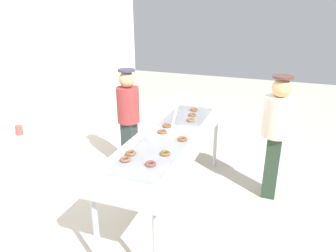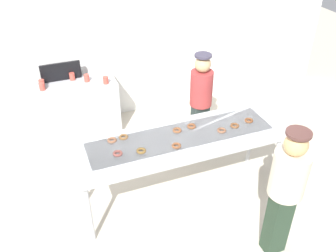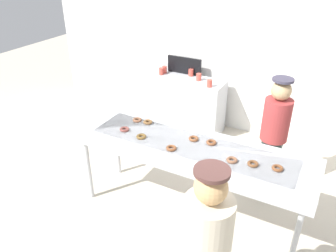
{
  "view_description": "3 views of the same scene",
  "coord_description": "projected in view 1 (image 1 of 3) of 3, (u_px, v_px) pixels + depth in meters",
  "views": [
    {
      "loc": [
        -3.33,
        -1.18,
        2.49
      ],
      "look_at": [
        -0.11,
        -0.01,
        1.15
      ],
      "focal_mm": 33.84,
      "sensor_mm": 36.0,
      "label": 1
    },
    {
      "loc": [
        -1.48,
        -3.4,
        3.64
      ],
      "look_at": [
        -0.21,
        -0.09,
        1.26
      ],
      "focal_mm": 39.48,
      "sensor_mm": 36.0,
      "label": 2
    },
    {
      "loc": [
        1.27,
        -2.9,
        2.97
      ],
      "look_at": [
        -0.22,
        -0.11,
        1.24
      ],
      "focal_mm": 36.0,
      "sensor_mm": 36.0,
      "label": 3
    }
  ],
  "objects": [
    {
      "name": "customer_waiting",
      "position": [
        276.0,
        129.0,
        4.06
      ],
      "size": [
        0.37,
        0.37,
        1.67
      ],
      "rotation": [
        0.0,
        0.0,
        0.05
      ],
      "color": "#253929",
      "rests_on": "ground"
    },
    {
      "name": "paper_cup_4",
      "position": [
        19.0,
        130.0,
        3.97
      ],
      "size": [
        0.08,
        0.08,
        0.12
      ],
      "primitive_type": "cylinder",
      "color": "#CC4C3F",
      "rests_on": "prep_counter"
    },
    {
      "name": "chocolate_donut_6",
      "position": [
        162.0,
        132.0,
        3.85
      ],
      "size": [
        0.14,
        0.14,
        0.03
      ],
      "primitive_type": "torus",
      "rotation": [
        0.0,
        0.0,
        0.31
      ],
      "color": "brown",
      "rests_on": "fryer_conveyor"
    },
    {
      "name": "chocolate_donut_2",
      "position": [
        165.0,
        153.0,
        3.29
      ],
      "size": [
        0.15,
        0.15,
        0.03
      ],
      "primitive_type": "torus",
      "rotation": [
        0.0,
        0.0,
        2.03
      ],
      "color": "brown",
      "rests_on": "fryer_conveyor"
    },
    {
      "name": "back_wall",
      "position": [
        6.0,
        79.0,
        4.44
      ],
      "size": [
        8.0,
        0.12,
        2.99
      ],
      "primitive_type": "cube",
      "color": "white",
      "rests_on": "ground"
    },
    {
      "name": "chocolate_donut_9",
      "position": [
        131.0,
        153.0,
        3.3
      ],
      "size": [
        0.14,
        0.14,
        0.03
      ],
      "primitive_type": "torus",
      "rotation": [
        0.0,
        0.0,
        2.88
      ],
      "color": "brown",
      "rests_on": "fryer_conveyor"
    },
    {
      "name": "chocolate_donut_8",
      "position": [
        194.0,
        110.0,
        4.64
      ],
      "size": [
        0.13,
        0.13,
        0.03
      ],
      "primitive_type": "torus",
      "rotation": [
        0.0,
        0.0,
        1.7
      ],
      "color": "brown",
      "rests_on": "fryer_conveyor"
    },
    {
      "name": "chocolate_donut_3",
      "position": [
        125.0,
        159.0,
        3.16
      ],
      "size": [
        0.16,
        0.16,
        0.03
      ],
      "primitive_type": "torus",
      "rotation": [
        0.0,
        0.0,
        2.21
      ],
      "color": "brown",
      "rests_on": "fryer_conveyor"
    },
    {
      "name": "chocolate_donut_4",
      "position": [
        167.0,
        126.0,
        4.03
      ],
      "size": [
        0.15,
        0.15,
        0.03
      ],
      "primitive_type": "torus",
      "rotation": [
        0.0,
        0.0,
        1.12
      ],
      "color": "brown",
      "rests_on": "fryer_conveyor"
    },
    {
      "name": "chocolate_donut_1",
      "position": [
        190.0,
        120.0,
        4.24
      ],
      "size": [
        0.12,
        0.12,
        0.03
      ],
      "primitive_type": "torus",
      "rotation": [
        0.0,
        0.0,
        1.63
      ],
      "color": "brown",
      "rests_on": "fryer_conveyor"
    },
    {
      "name": "worker_baker",
      "position": [
        128.0,
        114.0,
        4.79
      ],
      "size": [
        0.34,
        0.34,
        1.6
      ],
      "rotation": [
        0.0,
        0.0,
        2.94
      ],
      "color": "#273532",
      "rests_on": "ground"
    },
    {
      "name": "chocolate_donut_7",
      "position": [
        182.0,
        139.0,
        3.64
      ],
      "size": [
        0.13,
        0.13,
        0.03
      ],
      "primitive_type": "torus",
      "rotation": [
        0.0,
        0.0,
        1.46
      ],
      "color": "brown",
      "rests_on": "fryer_conveyor"
    },
    {
      "name": "fryer_conveyor",
      "position": [
        171.0,
        140.0,
        3.86
      ],
      "size": [
        2.72,
        0.78,
        1.01
      ],
      "color": "#B7BABF",
      "rests_on": "ground"
    },
    {
      "name": "ground_plane",
      "position": [
        171.0,
        204.0,
        4.2
      ],
      "size": [
        16.0,
        16.0,
        0.0
      ],
      "primitive_type": "plane",
      "color": "beige"
    },
    {
      "name": "chocolate_donut_0",
      "position": [
        192.0,
        115.0,
        4.43
      ],
      "size": [
        0.16,
        0.16,
        0.03
      ],
      "primitive_type": "torus",
      "rotation": [
        0.0,
        0.0,
        0.73
      ],
      "color": "brown",
      "rests_on": "fryer_conveyor"
    },
    {
      "name": "chocolate_donut_5",
      "position": [
        151.0,
        164.0,
        3.08
      ],
      "size": [
        0.15,
        0.15,
        0.03
      ],
      "primitive_type": "torus",
      "rotation": [
        0.0,
        0.0,
        0.45
      ],
      "color": "brown",
      "rests_on": "fryer_conveyor"
    }
  ]
}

